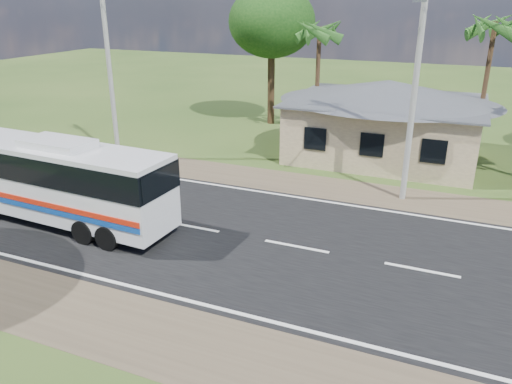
{
  "coord_description": "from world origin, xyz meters",
  "views": [
    {
      "loc": [
        5.02,
        -15.91,
        8.69
      ],
      "look_at": [
        -2.06,
        1.0,
        1.53
      ],
      "focal_mm": 35.0,
      "sensor_mm": 36.0,
      "label": 1
    }
  ],
  "objects": [
    {
      "name": "road",
      "position": [
        0.0,
        0.0,
        0.01
      ],
      "size": [
        120.0,
        16.0,
        0.03
      ],
      "color": "black",
      "rests_on": "ground"
    },
    {
      "name": "palm_far",
      "position": [
        -4.0,
        16.0,
        6.68
      ],
      "size": [
        2.8,
        2.8,
        7.7
      ],
      "color": "#47301E",
      "rests_on": "ground"
    },
    {
      "name": "ground",
      "position": [
        0.0,
        0.0,
        0.0
      ],
      "size": [
        120.0,
        120.0,
        0.0
      ],
      "primitive_type": "plane",
      "color": "#284318",
      "rests_on": "ground"
    },
    {
      "name": "house",
      "position": [
        1.0,
        13.0,
        2.64
      ],
      "size": [
        12.4,
        10.0,
        5.0
      ],
      "color": "#C8B185",
      "rests_on": "ground"
    },
    {
      "name": "tree_behind_house",
      "position": [
        -8.0,
        18.0,
        7.12
      ],
      "size": [
        6.0,
        6.0,
        9.61
      ],
      "color": "#47301E",
      "rests_on": "ground"
    },
    {
      "name": "coach_bus",
      "position": [
        -10.29,
        -1.58,
        2.04
      ],
      "size": [
        11.61,
        3.0,
        3.57
      ],
      "rotation": [
        0.0,
        0.0,
        -0.05
      ],
      "color": "silver",
      "rests_on": "ground"
    },
    {
      "name": "small_car",
      "position": [
        -13.85,
        2.56,
        0.66
      ],
      "size": [
        2.22,
        4.07,
        1.31
      ],
      "primitive_type": "imported",
      "rotation": [
        0.0,
        0.0,
        -0.18
      ],
      "color": "#2E2F31",
      "rests_on": "ground"
    },
    {
      "name": "utility_poles",
      "position": [
        2.67,
        6.49,
        5.77
      ],
      "size": [
        32.8,
        2.22,
        11.0
      ],
      "color": "#9E9E99",
      "rests_on": "ground"
    },
    {
      "name": "palm_mid",
      "position": [
        6.0,
        15.5,
        7.16
      ],
      "size": [
        2.8,
        2.8,
        8.2
      ],
      "color": "#47301E",
      "rests_on": "ground"
    }
  ]
}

